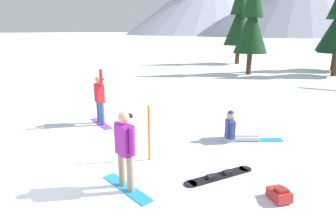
% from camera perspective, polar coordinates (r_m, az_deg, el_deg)
% --- Properties ---
extents(ground_plane, '(800.00, 800.00, 0.00)m').
position_cam_1_polar(ground_plane, '(6.86, -24.12, -15.20)').
color(ground_plane, white).
extents(snowboarder_foreground, '(1.52, 0.76, 1.73)m').
position_cam_1_polar(snowboarder_foreground, '(5.94, -8.72, -8.89)').
color(snowboarder_foreground, '#1E8CD8').
rests_on(snowboarder_foreground, ground_plane).
extents(snowboarder_midground, '(1.44, 0.92, 2.02)m').
position_cam_1_polar(snowboarder_midground, '(10.26, -13.72, 1.33)').
color(snowboarder_midground, '#993FD8').
rests_on(snowboarder_midground, ground_plane).
extents(snowboarder_background, '(1.71, 1.16, 0.96)m').
position_cam_1_polar(snowboarder_background, '(8.89, 13.58, -4.97)').
color(snowboarder_background, '#B7B7BC').
rests_on(snowboarder_background, ground_plane).
extents(loose_snowboard_near_right, '(1.32, 1.69, 0.09)m').
position_cam_1_polar(loose_snowboard_near_right, '(6.83, 10.37, -13.95)').
color(loose_snowboard_near_right, black).
rests_on(loose_snowboard_near_right, ground_plane).
extents(backpack_red, '(0.54, 0.55, 0.29)m').
position_cam_1_polar(backpack_red, '(6.28, 21.69, -16.47)').
color(backpack_red, red).
rests_on(backpack_red, ground_plane).
extents(trail_marker_pole, '(0.06, 0.06, 1.47)m').
position_cam_1_polar(trail_marker_pole, '(7.24, -3.87, -5.80)').
color(trail_marker_pole, orange).
rests_on(trail_marker_pole, ground_plane).
extents(pine_tree_short, '(2.49, 2.49, 7.41)m').
position_cam_1_polar(pine_tree_short, '(22.52, 16.73, 16.19)').
color(pine_tree_short, '#472D19').
rests_on(pine_tree_short, ground_plane).
extents(pine_tree_slender, '(2.94, 2.94, 8.44)m').
position_cam_1_polar(pine_tree_slender, '(29.71, 14.38, 16.98)').
color(pine_tree_slender, '#472D19').
rests_on(pine_tree_slender, ground_plane).
extents(peak_central_summit, '(137.91, 137.91, 50.58)m').
position_cam_1_polar(peak_central_summit, '(238.59, 9.03, 20.30)').
color(peak_central_summit, '#B2B7C6').
rests_on(peak_central_summit, ground_plane).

